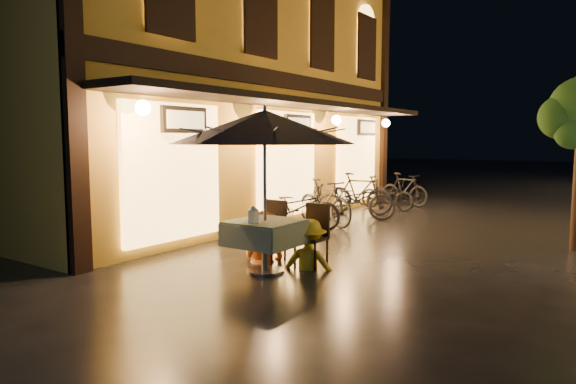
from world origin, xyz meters
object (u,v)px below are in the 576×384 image
Objects in this scene: person_yellow at (309,220)px; bicycle_0 at (297,207)px; patio_umbrella at (265,127)px; person_orange at (264,212)px; table_lantern at (253,213)px; cafe_table at (265,233)px.

bicycle_0 is (-1.99, 2.65, -0.24)m from person_yellow.
patio_umbrella reaches higher than person_orange.
bicycle_0 is at bearing 116.10° from patio_umbrella.
bicycle_0 is at bearing 114.32° from table_lantern.
table_lantern is 3.86m from bicycle_0.
person_orange is (-0.46, 0.58, -1.35)m from patio_umbrella.
patio_umbrella is 1.26m from table_lantern.
person_yellow is at bearing 63.91° from table_lantern.
bicycle_0 is (-1.58, 3.22, -1.65)m from patio_umbrella.
cafe_table is 1.56m from patio_umbrella.
cafe_table is at bearing 143.13° from patio_umbrella.
person_yellow is (0.41, 0.84, -0.18)m from table_lantern.
bicycle_0 is at bearing 116.10° from cafe_table.
bicycle_0 is (-1.12, 2.65, -0.30)m from person_orange.
patio_umbrella is 1.57m from person_yellow.
person_yellow is 0.78× the size of bicycle_0.
table_lantern is 0.13× the size of bicycle_0.
person_yellow reaches higher than bicycle_0.
table_lantern is at bearing -175.78° from bicycle_0.
patio_umbrella is (0.00, -0.00, 1.56)m from cafe_table.
patio_umbrella reaches higher than bicycle_0.
person_orange is at bearing 128.53° from cafe_table.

